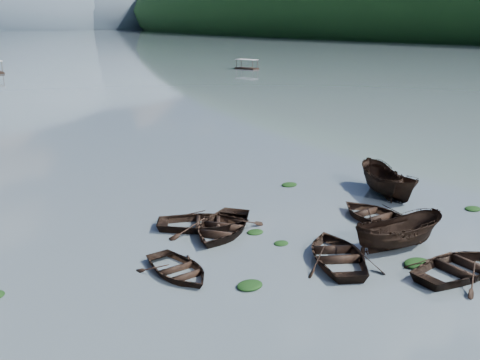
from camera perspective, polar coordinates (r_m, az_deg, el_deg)
ground_plane at (r=22.53m, az=18.11°, el=-12.12°), size 2400.00×2400.00×0.00m
haze_mtn_d at (r=971.58m, az=-15.10°, el=15.42°), size 520.00×520.00×220.00m
rowboat_0 at (r=23.65m, az=-6.62°, el=-9.92°), size 2.95×4.04×0.82m
rowboat_1 at (r=25.12m, az=10.33°, el=-8.44°), size 5.43×5.97×1.01m
rowboat_2 at (r=27.06m, az=16.39°, el=-6.98°), size 5.12×2.81×1.87m
rowboat_3 at (r=30.46m, az=14.25°, el=-4.13°), size 3.57×4.86×0.98m
rowboat_4 at (r=25.40m, az=22.38°, el=-9.20°), size 5.00×3.66×1.01m
rowboat_5 at (r=34.73m, az=15.65°, el=-1.66°), size 3.19×5.27×1.91m
rowboat_6 at (r=28.46m, az=-3.91°, el=-5.12°), size 5.94×5.52×1.00m
rowboat_7 at (r=27.82m, az=-1.96°, el=-5.62°), size 6.26×6.01×1.06m
rowboat_8 at (r=35.31m, az=14.64°, el=-1.29°), size 4.13×5.27×1.93m
weed_clump_1 at (r=22.46m, az=1.04°, el=-11.32°), size 1.14×0.92×0.25m
weed_clump_2 at (r=25.55m, az=18.39°, el=-8.62°), size 1.34×1.07×0.29m
weed_clump_3 at (r=26.54m, az=4.42°, el=-6.80°), size 0.77×0.65×0.17m
weed_clump_4 at (r=33.93m, az=23.59°, el=-2.90°), size 1.04×0.82×0.21m
weed_clump_6 at (r=27.79m, az=1.63°, el=-5.64°), size 0.89×0.74×0.19m
weed_clump_7 at (r=35.74m, az=5.28°, el=-0.59°), size 1.11×0.88×0.24m
pontoon_right at (r=124.56m, az=0.73°, el=11.75°), size 3.71×5.86×2.09m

